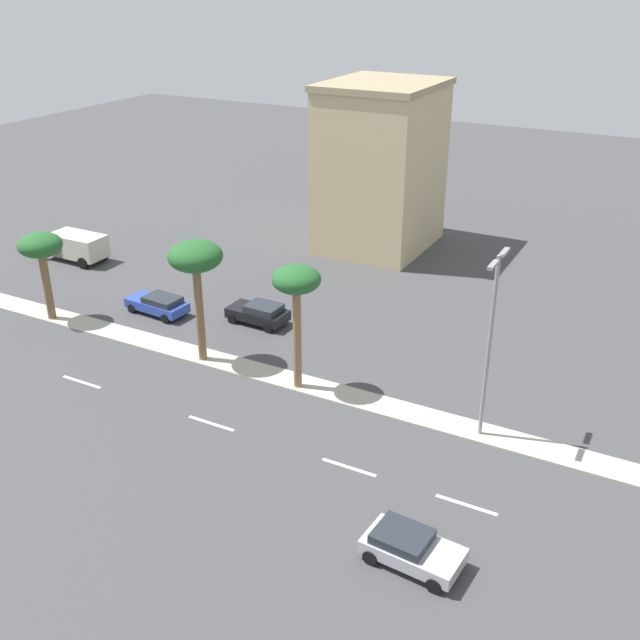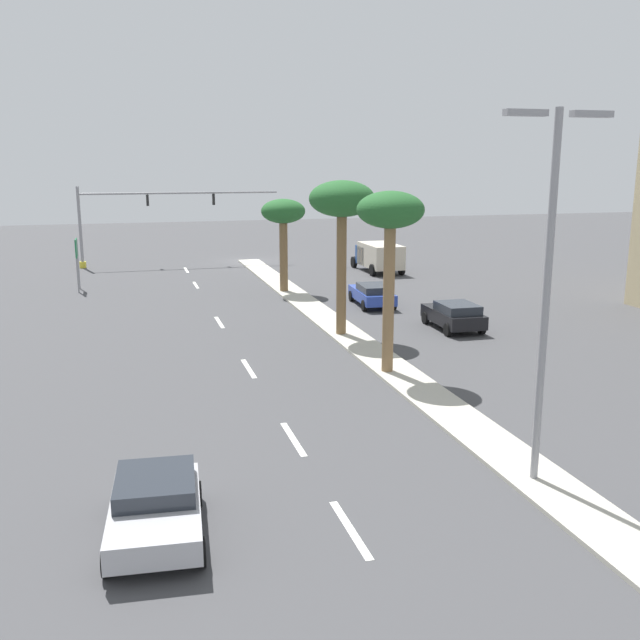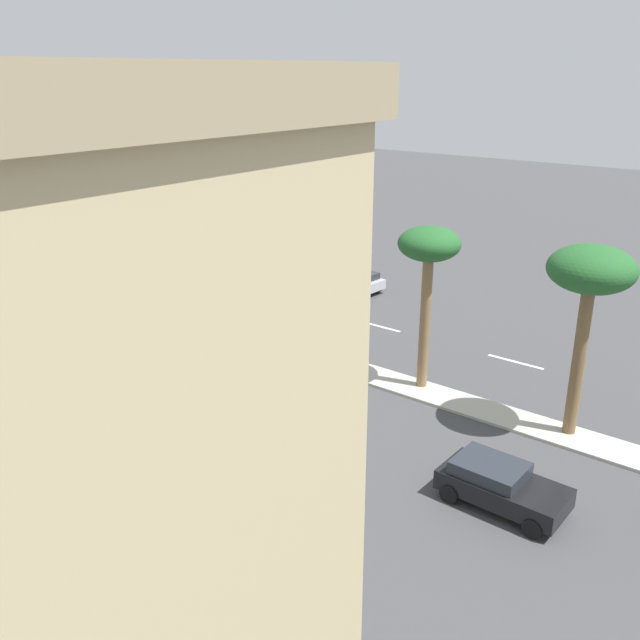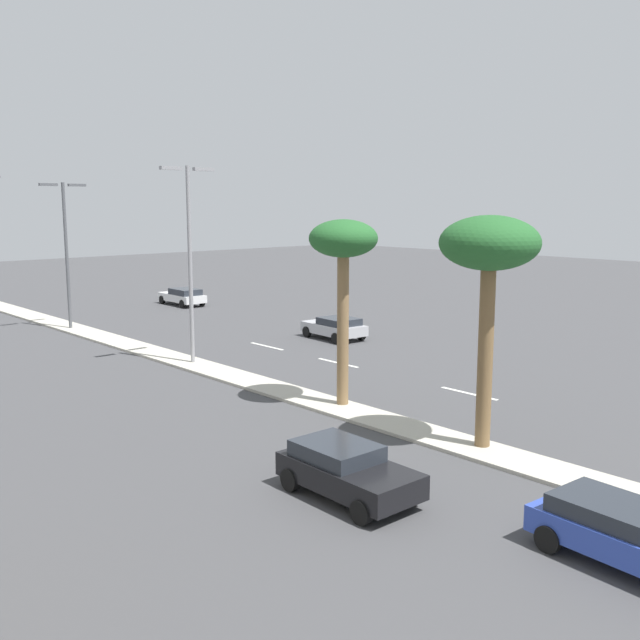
{
  "view_description": "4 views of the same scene",
  "coord_description": "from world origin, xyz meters",
  "px_view_note": "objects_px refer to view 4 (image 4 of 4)",
  "views": [
    {
      "loc": [
        31.36,
        52.42,
        21.27
      ],
      "look_at": [
        -1.72,
        34.78,
        3.37
      ],
      "focal_mm": 41.52,
      "sensor_mm": 36.0,
      "label": 1
    },
    {
      "loc": [
        10.37,
        60.35,
        8.36
      ],
      "look_at": [
        3.4,
        35.25,
        2.55
      ],
      "focal_mm": 39.98,
      "sensor_mm": 36.0,
      "label": 2
    },
    {
      "loc": [
        -23.97,
        21.16,
        13.3
      ],
      "look_at": [
        -2.61,
        37.88,
        3.3
      ],
      "focal_mm": 38.28,
      "sensor_mm": 36.0,
      "label": 3
    },
    {
      "loc": [
        -18.66,
        14.92,
        7.86
      ],
      "look_at": [
        -0.73,
        34.59,
        3.55
      ],
      "focal_mm": 40.49,
      "sensor_mm": 36.0,
      "label": 4
    }
  ],
  "objects_px": {
    "street_lamp_mid": "(190,248)",
    "palm_tree_right": "(489,252)",
    "sedan_black_center": "(346,470)",
    "sedan_silver_front": "(335,327)",
    "sedan_blue_right": "(628,533)",
    "street_lamp_right": "(66,243)",
    "palm_tree_front": "(343,249)",
    "sedan_white_left": "(183,296)"
  },
  "relations": [
    {
      "from": "palm_tree_right",
      "to": "palm_tree_front",
      "type": "distance_m",
      "value": 6.59
    },
    {
      "from": "sedan_black_center",
      "to": "street_lamp_right",
      "type": "bearing_deg",
      "value": 79.75
    },
    {
      "from": "palm_tree_front",
      "to": "street_lamp_mid",
      "type": "bearing_deg",
      "value": 91.28
    },
    {
      "from": "sedan_black_center",
      "to": "sedan_white_left",
      "type": "xyz_separation_m",
      "value": [
        16.63,
        35.22,
        -0.04
      ]
    },
    {
      "from": "street_lamp_mid",
      "to": "sedan_white_left",
      "type": "relative_size",
      "value": 2.06
    },
    {
      "from": "sedan_silver_front",
      "to": "sedan_blue_right",
      "type": "height_order",
      "value": "sedan_blue_right"
    },
    {
      "from": "sedan_silver_front",
      "to": "palm_tree_right",
      "type": "bearing_deg",
      "value": -119.53
    },
    {
      "from": "street_lamp_right",
      "to": "sedan_silver_front",
      "type": "bearing_deg",
      "value": -53.15
    },
    {
      "from": "sedan_silver_front",
      "to": "sedan_white_left",
      "type": "xyz_separation_m",
      "value": [
        0.99,
        18.31,
        0.01
      ]
    },
    {
      "from": "palm_tree_right",
      "to": "sedan_silver_front",
      "type": "distance_m",
      "value": 20.49
    },
    {
      "from": "street_lamp_mid",
      "to": "sedan_white_left",
      "type": "height_order",
      "value": "street_lamp_mid"
    },
    {
      "from": "street_lamp_mid",
      "to": "sedan_white_left",
      "type": "xyz_separation_m",
      "value": [
        10.84,
        18.48,
        -4.99
      ]
    },
    {
      "from": "sedan_blue_right",
      "to": "palm_tree_right",
      "type": "bearing_deg",
      "value": 58.85
    },
    {
      "from": "street_lamp_mid",
      "to": "sedan_black_center",
      "type": "bearing_deg",
      "value": -109.1
    },
    {
      "from": "street_lamp_mid",
      "to": "sedan_blue_right",
      "type": "distance_m",
      "value": 24.38
    },
    {
      "from": "street_lamp_right",
      "to": "sedan_silver_front",
      "type": "xyz_separation_m",
      "value": [
        10.14,
        -13.52,
        -4.74
      ]
    },
    {
      "from": "street_lamp_right",
      "to": "sedan_black_center",
      "type": "bearing_deg",
      "value": -100.25
    },
    {
      "from": "sedan_white_left",
      "to": "palm_tree_right",
      "type": "bearing_deg",
      "value": -106.8
    },
    {
      "from": "sedan_white_left",
      "to": "street_lamp_right",
      "type": "bearing_deg",
      "value": -156.72
    },
    {
      "from": "street_lamp_right",
      "to": "sedan_silver_front",
      "type": "relative_size",
      "value": 2.23
    },
    {
      "from": "sedan_black_center",
      "to": "sedan_silver_front",
      "type": "bearing_deg",
      "value": 47.22
    },
    {
      "from": "street_lamp_mid",
      "to": "street_lamp_right",
      "type": "relative_size",
      "value": 1.06
    },
    {
      "from": "sedan_silver_front",
      "to": "sedan_blue_right",
      "type": "bearing_deg",
      "value": -119.99
    },
    {
      "from": "street_lamp_mid",
      "to": "sedan_black_center",
      "type": "xyz_separation_m",
      "value": [
        -5.79,
        -16.73,
        -4.95
      ]
    },
    {
      "from": "palm_tree_front",
      "to": "street_lamp_mid",
      "type": "height_order",
      "value": "street_lamp_mid"
    },
    {
      "from": "sedan_blue_right",
      "to": "sedan_white_left",
      "type": "xyz_separation_m",
      "value": [
        14.68,
        42.03,
        -0.01
      ]
    },
    {
      "from": "palm_tree_right",
      "to": "street_lamp_right",
      "type": "bearing_deg",
      "value": 90.8
    },
    {
      "from": "palm_tree_right",
      "to": "sedan_black_center",
      "type": "bearing_deg",
      "value": 177.8
    },
    {
      "from": "sedan_silver_front",
      "to": "sedan_blue_right",
      "type": "relative_size",
      "value": 0.91
    },
    {
      "from": "palm_tree_front",
      "to": "sedan_blue_right",
      "type": "distance_m",
      "value": 14.82
    },
    {
      "from": "palm_tree_right",
      "to": "sedan_white_left",
      "type": "relative_size",
      "value": 1.6
    },
    {
      "from": "palm_tree_front",
      "to": "palm_tree_right",
      "type": "bearing_deg",
      "value": -90.78
    },
    {
      "from": "palm_tree_right",
      "to": "sedan_silver_front",
      "type": "xyz_separation_m",
      "value": [
        9.71,
        17.13,
        -5.67
      ]
    },
    {
      "from": "palm_tree_right",
      "to": "sedan_black_center",
      "type": "distance_m",
      "value": 8.18
    },
    {
      "from": "street_lamp_mid",
      "to": "sedan_black_center",
      "type": "height_order",
      "value": "street_lamp_mid"
    },
    {
      "from": "street_lamp_mid",
      "to": "palm_tree_right",
      "type": "bearing_deg",
      "value": -89.52
    },
    {
      "from": "sedan_silver_front",
      "to": "sedan_blue_right",
      "type": "xyz_separation_m",
      "value": [
        -13.69,
        -23.72,
        0.02
      ]
    },
    {
      "from": "palm_tree_right",
      "to": "sedan_black_center",
      "type": "height_order",
      "value": "palm_tree_right"
    },
    {
      "from": "street_lamp_right",
      "to": "palm_tree_front",
      "type": "bearing_deg",
      "value": -88.76
    },
    {
      "from": "palm_tree_right",
      "to": "sedan_black_center",
      "type": "xyz_separation_m",
      "value": [
        -5.93,
        0.23,
        -5.62
      ]
    },
    {
      "from": "palm_tree_right",
      "to": "sedan_black_center",
      "type": "relative_size",
      "value": 1.82
    },
    {
      "from": "palm_tree_right",
      "to": "sedan_silver_front",
      "type": "height_order",
      "value": "palm_tree_right"
    }
  ]
}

